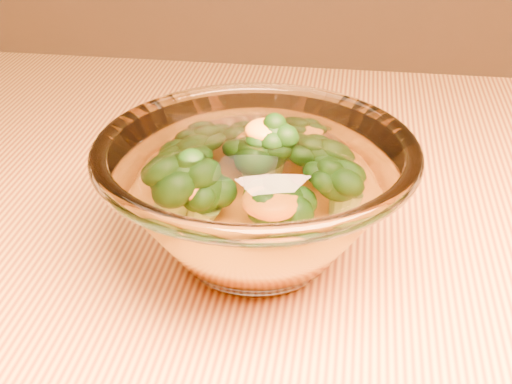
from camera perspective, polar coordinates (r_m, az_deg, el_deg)
glass_bowl at (r=0.45m, az=0.00°, el=-0.48°), size 0.20×0.20×0.09m
cheese_sauce at (r=0.46m, az=0.00°, el=-2.51°), size 0.12×0.12×0.03m
broccoli_heap at (r=0.45m, az=-0.39°, el=1.23°), size 0.13×0.12×0.07m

